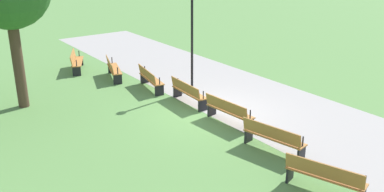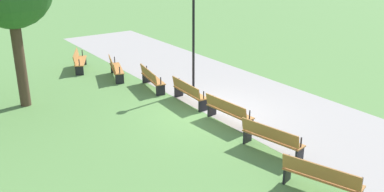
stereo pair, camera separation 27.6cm
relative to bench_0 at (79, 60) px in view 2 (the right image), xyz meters
name	(u,v)px [view 2 (the right image)]	position (x,y,z in m)	size (l,w,h in m)	color
ground_plane	(209,113)	(7.99, 1.86, -0.48)	(120.00, 120.00, 0.00)	#5B8C47
path_paving	(255,100)	(7.99, 4.10, -0.48)	(30.80, 4.82, 0.01)	#A39E99
bench_0	(79,60)	(0.00, 0.00, 0.00)	(1.95, 1.26, 0.89)	#B27538
bench_1	(115,68)	(2.19, 0.87, 0.00)	(1.99, 1.05, 0.89)	#B27538
bench_2	(151,78)	(4.47, 1.46, 0.00)	(1.99, 0.83, 0.89)	#B27538
bench_3	(189,92)	(6.81, 1.75, 0.00)	(1.96, 0.59, 0.89)	#B27538
bench_4	(228,111)	(9.17, 1.75, 0.00)	(1.96, 0.59, 0.89)	#B27538
bench_5	(271,138)	(11.51, 1.46, 0.00)	(1.99, 0.83, 0.89)	#B27538
bench_6	(321,177)	(13.79, 0.87, 0.00)	(1.99, 1.05, 0.89)	#B27538
lamp_post	(193,20)	(5.65, 2.78, 2.45)	(0.32, 0.32, 4.23)	black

